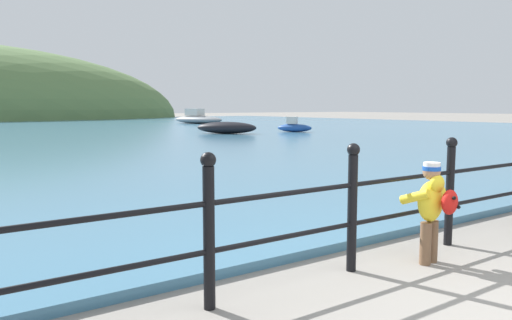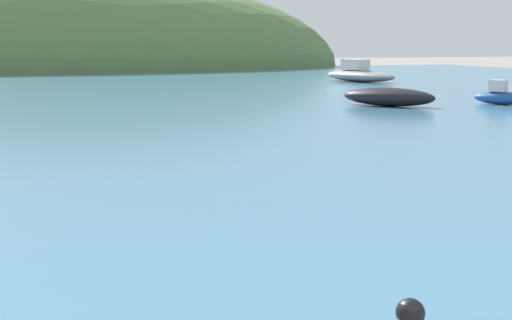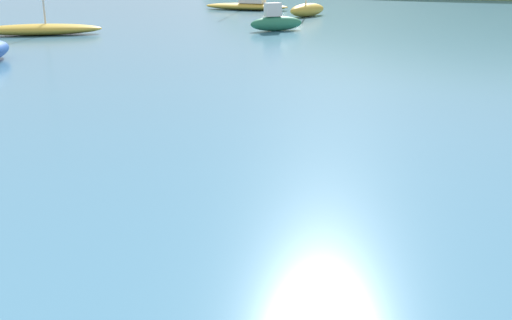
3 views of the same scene
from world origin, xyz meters
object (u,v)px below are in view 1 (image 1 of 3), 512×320
(child_in_coat, at_px, (432,203))
(boat_white_sailboat, at_px, (227,128))
(boat_mid_harbor, at_px, (294,127))
(boat_nearest_quay, at_px, (198,119))

(child_in_coat, height_order, boat_white_sailboat, child_in_coat)
(boat_mid_harbor, relative_size, boat_nearest_quay, 0.38)
(child_in_coat, relative_size, boat_white_sailboat, 0.31)
(boat_mid_harbor, bearing_deg, boat_white_sailboat, 170.37)
(boat_nearest_quay, xyz_separation_m, boat_white_sailboat, (-6.23, -14.55, -0.09))
(child_in_coat, xyz_separation_m, boat_mid_harbor, (13.97, 18.91, -0.23))
(boat_mid_harbor, xyz_separation_m, boat_nearest_quay, (2.15, 15.24, 0.13))
(boat_white_sailboat, bearing_deg, child_in_coat, -116.76)
(boat_mid_harbor, relative_size, boat_white_sailboat, 0.64)
(boat_mid_harbor, height_order, boat_nearest_quay, boat_nearest_quay)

